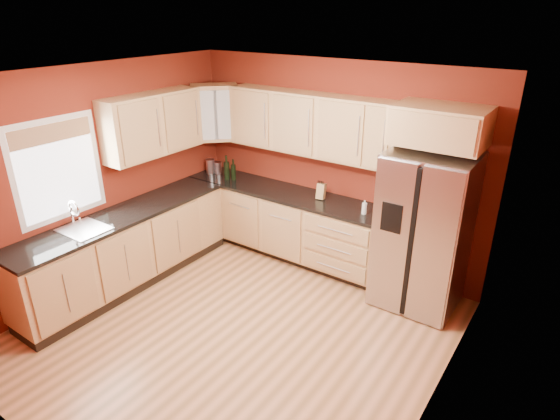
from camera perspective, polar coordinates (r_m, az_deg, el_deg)
name	(u,v)px	position (r m, az deg, el deg)	size (l,w,h in m)	color
floor	(236,330)	(5.14, -5.35, -14.38)	(4.00, 4.00, 0.00)	brown
ceiling	(225,78)	(4.10, -6.76, 15.65)	(4.00, 4.00, 0.00)	white
wall_back	(333,165)	(6.01, 6.49, 5.47)	(4.00, 0.04, 2.60)	maroon
wall_front	(25,329)	(3.42, -28.68, -12.57)	(4.00, 0.04, 2.60)	maroon
wall_left	(101,178)	(5.88, -21.03, 3.62)	(0.04, 4.00, 2.60)	maroon
wall_right	(442,285)	(3.63, 19.17, -8.60)	(0.04, 4.00, 2.60)	maroon
base_cabinets_back	(284,224)	(6.35, 0.48, -1.70)	(2.90, 0.60, 0.88)	#AC8153
base_cabinets_left	(127,250)	(5.99, -18.17, -4.65)	(0.60, 2.80, 0.88)	#AC8153
countertop_back	(284,193)	(6.16, 0.44, 2.14)	(2.90, 0.62, 0.04)	black
countertop_left	(122,216)	(5.79, -18.68, -0.66)	(0.62, 2.80, 0.04)	black
upper_cabinets_back	(311,124)	(5.85, 3.75, 10.41)	(2.30, 0.33, 0.75)	#AC8153
upper_cabinets_left	(153,124)	(6.03, -15.21, 10.06)	(0.33, 1.35, 0.75)	#AC8153
corner_upper_cabinet	(215,113)	(6.55, -7.92, 11.68)	(0.62, 0.33, 0.75)	#AC8153
over_fridge_cabinet	(440,126)	(5.05, 18.91, 9.72)	(0.92, 0.60, 0.40)	#AC8153
refrigerator	(423,231)	(5.36, 17.06, -2.51)	(0.90, 0.75, 1.78)	silver
window	(58,170)	(5.55, -25.44, 4.45)	(0.03, 0.90, 1.00)	white
sink_faucet	(82,217)	(5.47, -23.00, -0.79)	(0.50, 0.42, 0.30)	white
canister_left	(218,168)	(6.85, -7.54, 5.14)	(0.11, 0.11, 0.18)	silver
canister_right	(211,166)	(6.88, -8.47, 5.31)	(0.13, 0.13, 0.21)	silver
wine_bottle_a	(227,168)	(6.57, -6.53, 5.17)	(0.08, 0.08, 0.35)	black
wine_bottle_b	(233,170)	(6.55, -5.71, 4.93)	(0.07, 0.07, 0.30)	black
knife_block	(321,191)	(5.90, 5.03, 2.30)	(0.10, 0.09, 0.20)	tan
soap_dispenser	(364,207)	(5.53, 10.25, 0.34)	(0.06, 0.06, 0.17)	white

